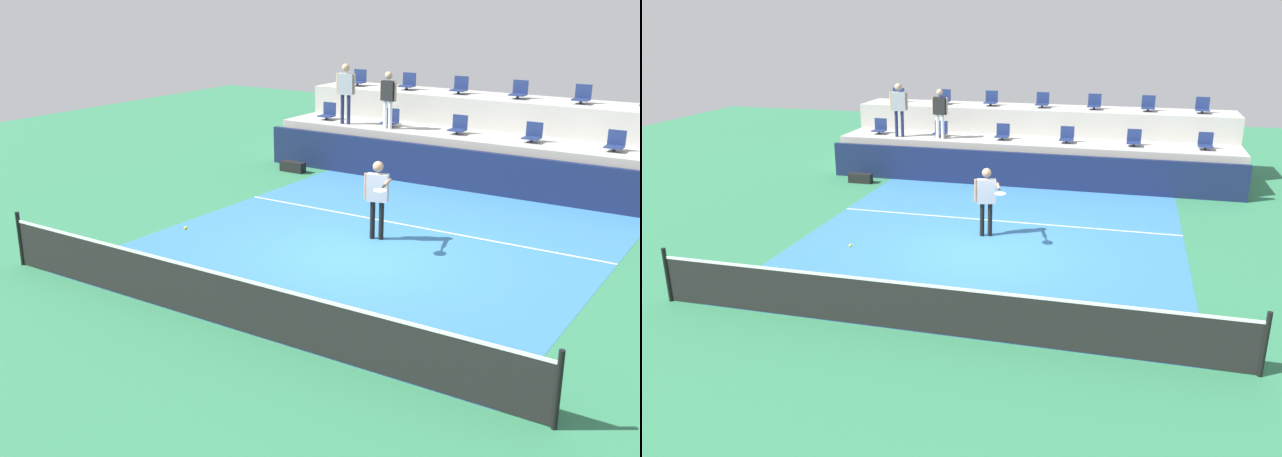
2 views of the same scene
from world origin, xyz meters
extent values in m
plane|color=#2D754C|center=(0.00, 0.00, 0.00)|extent=(40.00, 40.00, 0.00)
cube|color=teal|center=(0.00, 1.00, 0.00)|extent=(9.00, 10.00, 0.01)
cube|color=white|center=(0.00, 2.40, 0.01)|extent=(9.00, 0.06, 0.00)
cylinder|color=black|center=(-5.20, -4.00, 0.54)|extent=(0.08, 0.08, 1.07)
cylinder|color=black|center=(5.20, -4.00, 0.54)|extent=(0.08, 0.08, 1.07)
cube|color=black|center=(0.00, -4.00, 0.46)|extent=(10.40, 0.01, 0.87)
cube|color=white|center=(0.00, -4.00, 0.89)|extent=(10.40, 0.02, 0.05)
cube|color=#141E42|center=(0.00, 6.00, 0.55)|extent=(13.00, 0.16, 1.10)
cube|color=#ADAAA3|center=(0.00, 7.30, 0.62)|extent=(13.00, 1.80, 1.25)
cube|color=#ADAAA3|center=(0.00, 9.10, 1.05)|extent=(13.00, 1.80, 2.10)
cylinder|color=#2D2D33|center=(-5.37, 7.15, 1.30)|extent=(0.08, 0.08, 0.10)
cube|color=navy|center=(-5.37, 7.15, 1.37)|extent=(0.44, 0.40, 0.04)
cube|color=navy|center=(-5.37, 7.33, 1.58)|extent=(0.44, 0.04, 0.38)
cylinder|color=#2D2D33|center=(-3.17, 7.15, 1.30)|extent=(0.08, 0.08, 0.10)
cube|color=navy|center=(-3.17, 7.15, 1.37)|extent=(0.44, 0.40, 0.04)
cube|color=navy|center=(-3.17, 7.33, 1.58)|extent=(0.44, 0.04, 0.38)
cylinder|color=#2D2D33|center=(-1.03, 7.15, 1.30)|extent=(0.08, 0.08, 0.10)
cube|color=navy|center=(-1.03, 7.15, 1.37)|extent=(0.44, 0.40, 0.04)
cube|color=navy|center=(-1.03, 7.33, 1.58)|extent=(0.44, 0.04, 0.38)
cylinder|color=#2D2D33|center=(1.08, 7.15, 1.30)|extent=(0.08, 0.08, 0.10)
cube|color=navy|center=(1.08, 7.15, 1.37)|extent=(0.44, 0.40, 0.04)
cube|color=navy|center=(1.08, 7.33, 1.58)|extent=(0.44, 0.04, 0.38)
cylinder|color=#2D2D33|center=(3.18, 7.15, 1.30)|extent=(0.08, 0.08, 0.10)
cube|color=navy|center=(3.18, 7.15, 1.37)|extent=(0.44, 0.40, 0.04)
cube|color=navy|center=(3.18, 7.33, 1.58)|extent=(0.44, 0.04, 0.38)
cylinder|color=#2D2D33|center=(-5.35, 8.95, 2.15)|extent=(0.08, 0.08, 0.10)
cube|color=navy|center=(-5.35, 8.95, 2.22)|extent=(0.44, 0.40, 0.04)
cube|color=navy|center=(-5.35, 9.13, 2.43)|extent=(0.44, 0.04, 0.38)
cylinder|color=#2D2D33|center=(-3.56, 8.95, 2.15)|extent=(0.08, 0.08, 0.10)
cube|color=navy|center=(-3.56, 8.95, 2.22)|extent=(0.44, 0.40, 0.04)
cube|color=navy|center=(-3.56, 9.13, 2.43)|extent=(0.44, 0.04, 0.38)
cylinder|color=#2D2D33|center=(-1.82, 8.95, 2.15)|extent=(0.08, 0.08, 0.10)
cube|color=navy|center=(-1.82, 8.95, 2.22)|extent=(0.44, 0.40, 0.04)
cube|color=navy|center=(-1.82, 9.13, 2.43)|extent=(0.44, 0.04, 0.38)
cylinder|color=#2D2D33|center=(0.01, 8.95, 2.15)|extent=(0.08, 0.08, 0.10)
cube|color=navy|center=(0.01, 8.95, 2.22)|extent=(0.44, 0.40, 0.04)
cube|color=navy|center=(0.01, 9.13, 2.43)|extent=(0.44, 0.04, 0.38)
cylinder|color=#2D2D33|center=(1.79, 8.95, 2.15)|extent=(0.08, 0.08, 0.10)
cube|color=navy|center=(1.79, 8.95, 2.22)|extent=(0.44, 0.40, 0.04)
cube|color=navy|center=(1.79, 9.13, 2.43)|extent=(0.44, 0.04, 0.38)
cylinder|color=black|center=(-0.30, 1.15, 0.42)|extent=(0.14, 0.14, 0.84)
cylinder|color=black|center=(-0.12, 1.20, 0.42)|extent=(0.14, 0.14, 0.84)
cube|color=#B2B2B7|center=(-0.21, 1.18, 1.14)|extent=(0.49, 0.30, 0.60)
sphere|color=#A87A5B|center=(-0.21, 1.18, 1.60)|extent=(0.28, 0.28, 0.23)
cylinder|color=#A87A5B|center=(-0.46, 1.11, 1.16)|extent=(0.09, 0.09, 0.56)
cylinder|color=#A87A5B|center=(0.11, 0.99, 1.34)|extent=(0.21, 0.53, 0.07)
cylinder|color=black|center=(0.21, 0.64, 1.34)|extent=(0.11, 0.26, 0.04)
ellipsoid|color=silver|center=(0.29, 0.37, 1.34)|extent=(0.34, 0.38, 0.03)
cylinder|color=navy|center=(-4.60, 6.83, 1.69)|extent=(0.13, 0.13, 0.87)
cylinder|color=navy|center=(-4.40, 6.87, 1.69)|extent=(0.13, 0.13, 0.87)
cube|color=#B2B2B7|center=(-4.50, 6.85, 2.43)|extent=(0.50, 0.25, 0.62)
sphere|color=tan|center=(-4.50, 6.85, 2.91)|extent=(0.27, 0.27, 0.24)
cylinder|color=tan|center=(-4.77, 6.81, 2.45)|extent=(0.08, 0.08, 0.58)
cylinder|color=tan|center=(-4.24, 6.89, 2.45)|extent=(0.08, 0.08, 0.58)
cylinder|color=white|center=(-3.16, 6.86, 1.65)|extent=(0.13, 0.13, 0.80)
cylinder|color=white|center=(-2.98, 6.84, 1.65)|extent=(0.13, 0.13, 0.80)
cube|color=black|center=(-3.07, 6.85, 2.34)|extent=(0.46, 0.25, 0.57)
sphere|color=tan|center=(-3.07, 6.85, 2.78)|extent=(0.25, 0.25, 0.22)
cylinder|color=tan|center=(-3.32, 6.89, 2.36)|extent=(0.08, 0.08, 0.54)
cylinder|color=tan|center=(-2.82, 6.81, 2.36)|extent=(0.08, 0.08, 0.54)
sphere|color=#CCE033|center=(-1.99, -2.78, 0.99)|extent=(0.07, 0.07, 0.07)
cube|color=black|center=(-5.30, 5.22, 0.15)|extent=(0.76, 0.28, 0.30)
camera|label=1|loc=(7.23, -12.30, 5.18)|focal=42.27mm
camera|label=2|loc=(2.97, -13.18, 5.18)|focal=35.43mm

